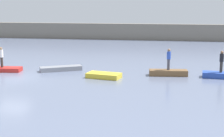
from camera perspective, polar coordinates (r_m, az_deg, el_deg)
The scene contains 10 objects.
ground_plane at distance 27.56m, azimuth -16.45°, elevation -1.57°, with size 120.00×120.00×0.00m, color slate.
embankment_wall at distance 55.30m, azimuth -3.06°, elevation 6.31°, with size 80.00×1.20×2.55m, color gray.
rowboat_red at distance 30.51m, azimuth -18.02°, elevation -0.13°, with size 3.24×1.16×0.35m, color red.
rowboat_grey at distance 29.58m, azimuth -8.60°, elevation -0.01°, with size 3.56×0.97×0.39m, color gray.
rowboat_yellow at distance 26.51m, azimuth -1.39°, elevation -1.17°, with size 2.62×1.30×0.38m, color gold.
rowboat_brown at distance 27.70m, azimuth 9.47°, elevation -0.70°, with size 3.05×0.91×0.47m, color brown.
rowboat_blue at distance 27.81m, azimuth 17.85°, elevation -1.07°, with size 2.78×1.05×0.44m, color #2B4CAD.
person_blue_shirt at distance 27.48m, azimuth 9.54°, elevation 1.73°, with size 0.32×0.32×1.72m.
person_white_shirt at distance 30.33m, azimuth -18.15°, elevation 2.00°, with size 0.32×0.32×1.74m.
person_dark_shirt at distance 27.60m, azimuth 17.99°, elevation 1.31°, with size 0.32×0.32×1.71m.
Camera 1 is at (11.93, -24.16, 5.78)m, focal length 54.22 mm.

